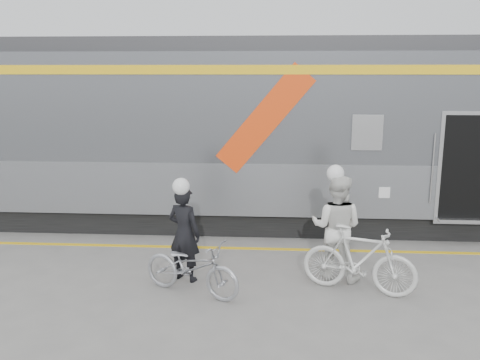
# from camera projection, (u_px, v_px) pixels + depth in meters

# --- Properties ---
(ground) EXTENTS (90.00, 90.00, 0.00)m
(ground) POSITION_uv_depth(u_px,v_px,m) (277.00, 297.00, 7.86)
(ground) COLOR slate
(ground) RESTS_ON ground
(train) EXTENTS (24.00, 3.17, 4.10)m
(train) POSITION_uv_depth(u_px,v_px,m) (346.00, 133.00, 11.43)
(train) COLOR black
(train) RESTS_ON ground
(safety_strip) EXTENTS (24.00, 0.12, 0.01)m
(safety_strip) POSITION_uv_depth(u_px,v_px,m) (277.00, 249.00, 9.96)
(safety_strip) COLOR yellow
(safety_strip) RESTS_ON ground
(man) EXTENTS (0.69, 0.59, 1.60)m
(man) POSITION_uv_depth(u_px,v_px,m) (184.00, 234.00, 8.35)
(man) COLOR black
(man) RESTS_ON ground
(bicycle_left) EXTENTS (1.78, 1.21, 0.88)m
(bicycle_left) POSITION_uv_depth(u_px,v_px,m) (192.00, 267.00, 7.88)
(bicycle_left) COLOR #A9AAB1
(bicycle_left) RESTS_ON ground
(woman) EXTENTS (1.04, 0.92, 1.78)m
(woman) POSITION_uv_depth(u_px,v_px,m) (336.00, 227.00, 8.41)
(woman) COLOR silver
(woman) RESTS_ON ground
(bicycle_right) EXTENTS (1.86, 1.07, 1.08)m
(bicycle_right) POSITION_uv_depth(u_px,v_px,m) (359.00, 260.00, 7.93)
(bicycle_right) COLOR silver
(bicycle_right) RESTS_ON ground
(helmet_man) EXTENTS (0.28, 0.28, 0.28)m
(helmet_man) POSITION_uv_depth(u_px,v_px,m) (183.00, 178.00, 8.16)
(helmet_man) COLOR white
(helmet_man) RESTS_ON man
(helmet_woman) EXTENTS (0.28, 0.28, 0.28)m
(helmet_woman) POSITION_uv_depth(u_px,v_px,m) (339.00, 166.00, 8.20)
(helmet_woman) COLOR white
(helmet_woman) RESTS_ON woman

